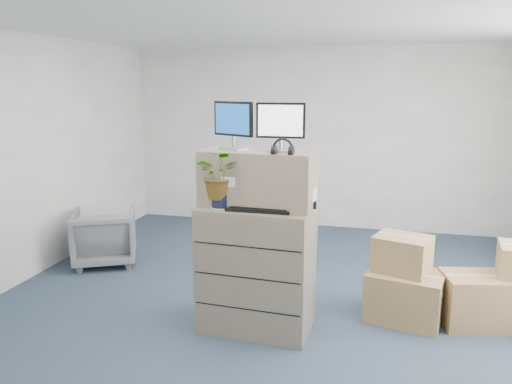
% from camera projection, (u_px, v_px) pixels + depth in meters
% --- Properties ---
extents(ground, '(7.00, 7.00, 0.00)m').
position_uv_depth(ground, '(271.00, 324.00, 4.74)').
color(ground, '#243241').
rests_on(ground, ground).
extents(wall_back, '(6.00, 0.02, 2.80)m').
position_uv_depth(wall_back, '(320.00, 139.00, 7.77)').
color(wall_back, beige).
rests_on(wall_back, ground).
extents(filing_cabinet_lower, '(1.03, 0.67, 1.16)m').
position_uv_depth(filing_cabinet_lower, '(257.00, 268.00, 4.56)').
color(filing_cabinet_lower, gray).
rests_on(filing_cabinet_lower, ground).
extents(filing_cabinet_upper, '(1.02, 0.56, 0.50)m').
position_uv_depth(filing_cabinet_upper, '(259.00, 178.00, 4.44)').
color(filing_cabinet_upper, gray).
rests_on(filing_cabinet_upper, filing_cabinet_lower).
extents(monitor_left, '(0.40, 0.24, 0.42)m').
position_uv_depth(monitor_left, '(233.00, 123.00, 4.43)').
color(monitor_left, '#99999E').
rests_on(monitor_left, filing_cabinet_upper).
extents(monitor_right, '(0.42, 0.17, 0.42)m').
position_uv_depth(monitor_right, '(281.00, 124.00, 4.26)').
color(monitor_right, '#99999E').
rests_on(monitor_right, filing_cabinet_upper).
extents(headphones, '(0.18, 0.03, 0.18)m').
position_uv_depth(headphones, '(283.00, 149.00, 4.13)').
color(headphones, black).
rests_on(headphones, filing_cabinet_upper).
extents(keyboard, '(0.56, 0.24, 0.03)m').
position_uv_depth(keyboard, '(260.00, 209.00, 4.31)').
color(keyboard, black).
rests_on(keyboard, filing_cabinet_lower).
extents(mouse, '(0.12, 0.08, 0.04)m').
position_uv_depth(mouse, '(289.00, 211.00, 4.22)').
color(mouse, silver).
rests_on(mouse, filing_cabinet_lower).
extents(water_bottle, '(0.08, 0.08, 0.29)m').
position_uv_depth(water_bottle, '(268.00, 190.00, 4.46)').
color(water_bottle, gray).
rests_on(water_bottle, filing_cabinet_lower).
extents(phone_dock, '(0.07, 0.06, 0.16)m').
position_uv_depth(phone_dock, '(253.00, 200.00, 4.46)').
color(phone_dock, silver).
rests_on(phone_dock, filing_cabinet_lower).
extents(external_drive, '(0.27, 0.22, 0.07)m').
position_uv_depth(external_drive, '(302.00, 203.00, 4.42)').
color(external_drive, black).
rests_on(external_drive, filing_cabinet_lower).
extents(tissue_box, '(0.31, 0.21, 0.11)m').
position_uv_depth(tissue_box, '(298.00, 194.00, 4.37)').
color(tissue_box, '#3B91CA').
rests_on(tissue_box, external_drive).
extents(potted_plant, '(0.50, 0.53, 0.42)m').
position_uv_depth(potted_plant, '(221.00, 181.00, 4.34)').
color(potted_plant, '#A0BF9A').
rests_on(potted_plant, filing_cabinet_lower).
extents(office_chair, '(0.97, 0.95, 0.76)m').
position_uv_depth(office_chair, '(104.00, 234.00, 6.28)').
color(office_chair, slate).
rests_on(office_chair, ground).
extents(cardboard_boxes, '(1.80, 0.74, 0.82)m').
position_uv_depth(cardboard_boxes, '(462.00, 290.00, 4.70)').
color(cardboard_boxes, '#986E49').
rests_on(cardboard_boxes, ground).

